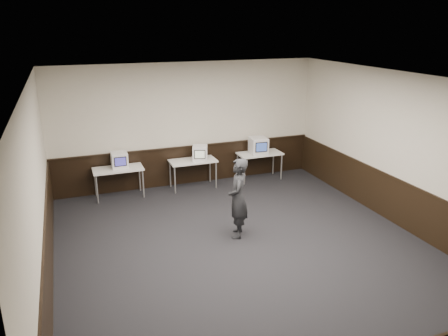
{
  "coord_description": "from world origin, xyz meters",
  "views": [
    {
      "loc": [
        -2.97,
        -6.75,
        4.14
      ],
      "look_at": [
        0.12,
        1.6,
        1.15
      ],
      "focal_mm": 35.0,
      "sensor_mm": 36.0,
      "label": 1
    }
  ],
  "objects_px": {
    "desk_center": "(193,163)",
    "emac_right": "(258,146)",
    "desk_right": "(260,155)",
    "emac_center": "(200,153)",
    "person": "(238,198)",
    "emac_left": "(119,160)",
    "desk_left": "(118,171)"
  },
  "relations": [
    {
      "from": "emac_center",
      "to": "person",
      "type": "xyz_separation_m",
      "value": [
        -0.11,
        -2.88,
        -0.12
      ]
    },
    {
      "from": "desk_center",
      "to": "desk_right",
      "type": "bearing_deg",
      "value": 0.0
    },
    {
      "from": "desk_left",
      "to": "desk_center",
      "type": "distance_m",
      "value": 1.9
    },
    {
      "from": "emac_center",
      "to": "desk_right",
      "type": "bearing_deg",
      "value": 21.07
    },
    {
      "from": "emac_center",
      "to": "emac_right",
      "type": "height_order",
      "value": "emac_right"
    },
    {
      "from": "emac_center",
      "to": "emac_right",
      "type": "bearing_deg",
      "value": 19.38
    },
    {
      "from": "desk_right",
      "to": "emac_left",
      "type": "relative_size",
      "value": 2.82
    },
    {
      "from": "desk_left",
      "to": "desk_right",
      "type": "distance_m",
      "value": 3.8
    },
    {
      "from": "desk_left",
      "to": "desk_center",
      "type": "relative_size",
      "value": 1.0
    },
    {
      "from": "desk_center",
      "to": "emac_right",
      "type": "xyz_separation_m",
      "value": [
        1.83,
        -0.05,
        0.29
      ]
    },
    {
      "from": "emac_right",
      "to": "desk_center",
      "type": "bearing_deg",
      "value": -176.78
    },
    {
      "from": "desk_left",
      "to": "emac_right",
      "type": "height_order",
      "value": "emac_right"
    },
    {
      "from": "desk_right",
      "to": "emac_center",
      "type": "xyz_separation_m",
      "value": [
        -1.72,
        -0.05,
        0.26
      ]
    },
    {
      "from": "desk_center",
      "to": "desk_right",
      "type": "relative_size",
      "value": 1.0
    },
    {
      "from": "desk_right",
      "to": "emac_right",
      "type": "xyz_separation_m",
      "value": [
        -0.07,
        -0.05,
        0.29
      ]
    },
    {
      "from": "desk_right",
      "to": "desk_center",
      "type": "bearing_deg",
      "value": 180.0
    },
    {
      "from": "desk_right",
      "to": "emac_right",
      "type": "distance_m",
      "value": 0.31
    },
    {
      "from": "desk_right",
      "to": "emac_center",
      "type": "relative_size",
      "value": 2.4
    },
    {
      "from": "desk_left",
      "to": "emac_center",
      "type": "bearing_deg",
      "value": -1.41
    },
    {
      "from": "desk_right",
      "to": "person",
      "type": "distance_m",
      "value": 3.46
    },
    {
      "from": "desk_right",
      "to": "emac_center",
      "type": "bearing_deg",
      "value": -178.29
    },
    {
      "from": "emac_center",
      "to": "emac_left",
      "type": "bearing_deg",
      "value": -163.0
    },
    {
      "from": "desk_left",
      "to": "emac_center",
      "type": "xyz_separation_m",
      "value": [
        2.08,
        -0.05,
        0.26
      ]
    },
    {
      "from": "emac_right",
      "to": "desk_left",
      "type": "bearing_deg",
      "value": -175.98
    },
    {
      "from": "desk_left",
      "to": "person",
      "type": "relative_size",
      "value": 0.73
    },
    {
      "from": "desk_center",
      "to": "desk_right",
      "type": "distance_m",
      "value": 1.9
    },
    {
      "from": "desk_right",
      "to": "person",
      "type": "height_order",
      "value": "person"
    },
    {
      "from": "desk_left",
      "to": "desk_center",
      "type": "bearing_deg",
      "value": 0.0
    },
    {
      "from": "desk_left",
      "to": "person",
      "type": "distance_m",
      "value": 3.54
    },
    {
      "from": "emac_center",
      "to": "person",
      "type": "relative_size",
      "value": 0.31
    },
    {
      "from": "emac_left",
      "to": "emac_right",
      "type": "xyz_separation_m",
      "value": [
        3.68,
        -0.08,
        0.03
      ]
    },
    {
      "from": "person",
      "to": "desk_left",
      "type": "bearing_deg",
      "value": -122.69
    }
  ]
}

